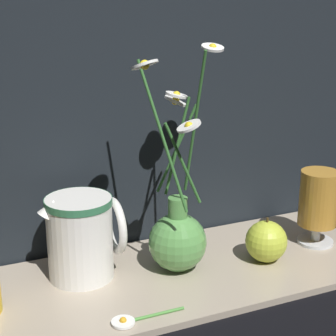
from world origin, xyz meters
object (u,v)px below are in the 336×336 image
Objects in this scene: tea_glass at (320,201)px; vase_with_flowers at (178,234)px; orange_fruit at (266,241)px; ceramic_pitcher at (82,234)px.

vase_with_flowers is at bearing 177.12° from tea_glass.
vase_with_flowers is at bearing 167.43° from orange_fruit.
ceramic_pitcher is at bearing 165.09° from vase_with_flowers.
ceramic_pitcher is at bearing 172.79° from tea_glass.
orange_fruit is (0.16, -0.04, -0.03)m from vase_with_flowers.
vase_with_flowers is 0.17m from orange_fruit.
ceramic_pitcher is 1.84× the size of orange_fruit.
vase_with_flowers is 0.30m from tea_glass.
tea_glass is at bearing -7.21° from ceramic_pitcher.
ceramic_pitcher is 1.06× the size of tea_glass.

